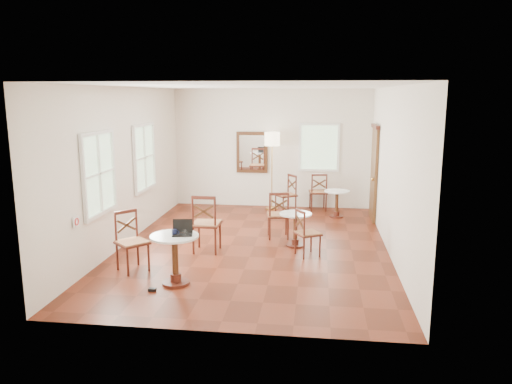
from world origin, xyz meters
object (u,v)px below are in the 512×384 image
chair_back_b (287,194)px  floor_lamp (272,144)px  chair_back_a (318,192)px  water_glass (185,233)px  laptop (183,231)px  cafe_table_near (175,254)px  navy_mug (174,232)px  chair_mid_a (278,215)px  chair_near_b (131,241)px  cafe_table_back (337,201)px  power_adapter (152,290)px  chair_near_a (206,223)px  mouse (188,234)px  cafe_table_mid (295,226)px  chair_mid_b (307,233)px

chair_back_b → floor_lamp: 1.30m
chair_back_a → chair_back_b: 0.87m
floor_lamp → water_glass: 5.40m
laptop → water_glass: 0.16m
cafe_table_near → water_glass: bearing=-21.7°
navy_mug → floor_lamp: bearing=79.3°
chair_mid_a → navy_mug: (-1.35, -2.67, 0.34)m
chair_near_b → cafe_table_back: bearing=1.5°
chair_near_b → water_glass: (1.07, -0.58, 0.34)m
chair_mid_a → chair_back_a: bearing=-116.8°
chair_mid_a → water_glass: bearing=57.4°
chair_near_b → laptop: size_ratio=2.88×
power_adapter → chair_near_b: bearing=126.7°
chair_near_a → chair_mid_a: chair_near_a is taller
chair_near_a → chair_near_b: bearing=48.3°
mouse → cafe_table_back: bearing=42.0°
cafe_table_near → chair_near_b: size_ratio=0.79×
cafe_table_mid → laptop: bearing=-127.8°
laptop → mouse: bearing=-39.2°
water_glass → power_adapter: (-0.45, -0.24, -0.81)m
cafe_table_mid → cafe_table_near: bearing=-128.6°
cafe_table_mid → mouse: (-1.51, -2.14, 0.39)m
floor_lamp → chair_back_a: bearing=1.3°
chair_near_a → floor_lamp: size_ratio=0.56×
power_adapter → cafe_table_back: bearing=59.7°
chair_mid_b → power_adapter: (-2.22, -1.92, -0.40)m
floor_lamp → navy_mug: bearing=-100.7°
chair_near_b → mouse: (1.10, -0.49, 0.30)m
laptop → mouse: (0.10, -0.06, -0.04)m
cafe_table_back → chair_mid_a: (-1.23, -1.90, 0.09)m
cafe_table_mid → water_glass: size_ratio=5.94×
chair_back_b → mouse: (-1.17, -4.79, 0.32)m
water_glass → power_adapter: bearing=-151.9°
cafe_table_back → laptop: size_ratio=1.85×
cafe_table_mid → water_glass: (-1.54, -2.23, 0.43)m
cafe_table_mid → chair_back_a: (0.43, 3.07, 0.07)m
cafe_table_mid → cafe_table_back: (0.86, 2.42, -0.01)m
chair_mid_b → chair_back_b: bearing=-19.9°
chair_near_a → chair_near_b: 1.49m
mouse → water_glass: (-0.03, -0.09, 0.04)m
chair_back_a → water_glass: bearing=62.3°
cafe_table_near → chair_near_a: size_ratio=0.72×
chair_back_b → floor_lamp: bearing=-169.9°
power_adapter → chair_mid_a: bearing=61.5°
chair_near_b → cafe_table_mid: bearing=-15.7°
chair_near_a → mouse: (0.10, -1.59, 0.25)m
laptop → chair_mid_a: bearing=52.9°
water_glass → laptop: bearing=117.7°
mouse → chair_near_a: bearing=72.9°
chair_mid_b → laptop: (-1.84, -1.53, 0.40)m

